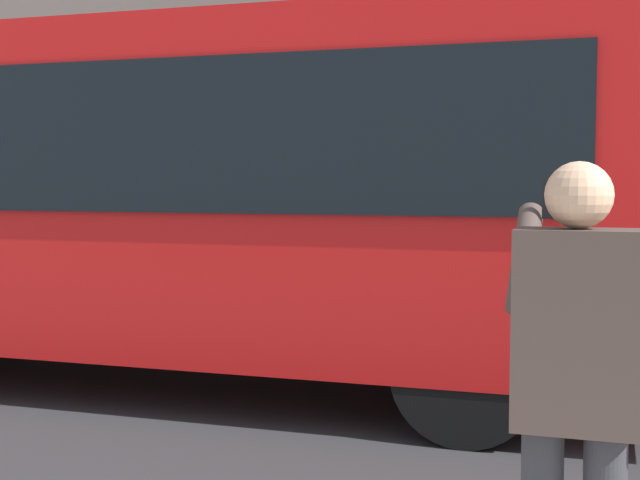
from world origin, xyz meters
The scene contains 3 objects.
ground_plane centered at (0.00, 0.00, 0.00)m, with size 60.00×60.00×0.00m, color #2B2B2D.
red_bus centered at (2.56, 0.29, 1.68)m, with size 9.05×2.54×3.08m.
pedestrian_photographer centered at (-1.25, 4.27, 1.14)m, with size 0.53×0.52×1.70m.
Camera 1 is at (-1.33, 7.26, 1.79)m, focal length 49.71 mm.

